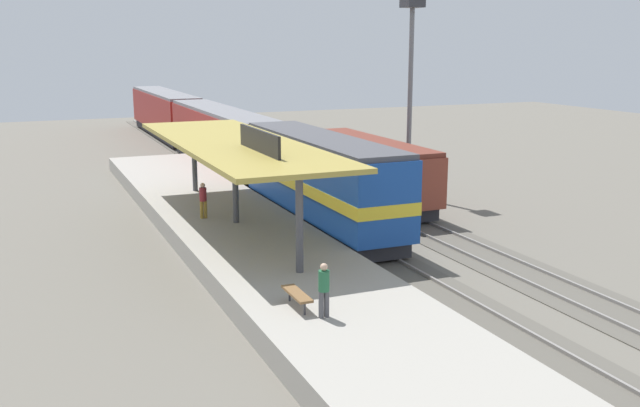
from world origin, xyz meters
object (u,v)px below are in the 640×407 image
at_px(person_waiting, 324,287).
at_px(passenger_carriage_rear, 165,113).
at_px(passenger_carriage_front, 222,138).
at_px(light_mast, 411,54).
at_px(freight_car, 368,170).
at_px(person_walking, 203,199).
at_px(locomotive, 320,180).
at_px(platform_bench, 297,294).

bearing_deg(person_waiting, passenger_carriage_rear, 83.92).
xyz_separation_m(passenger_carriage_front, light_mast, (7.80, -13.16, 6.08)).
xyz_separation_m(freight_car, person_walking, (-10.39, -3.30, -0.12)).
bearing_deg(locomotive, freight_car, 39.83).
xyz_separation_m(platform_bench, passenger_carriage_rear, (6.00, 50.97, 0.97)).
xyz_separation_m(person_waiting, person_walking, (-0.24, 13.78, 0.00)).
relative_size(locomotive, person_waiting, 8.44).
bearing_deg(passenger_carriage_front, locomotive, -90.00).
distance_m(platform_bench, person_waiting, 1.27).
relative_size(passenger_carriage_front, person_walking, 11.70).
bearing_deg(passenger_carriage_rear, platform_bench, -96.71).
relative_size(passenger_carriage_front, person_waiting, 11.70).
height_order(freight_car, light_mast, light_mast).
height_order(platform_bench, passenger_carriage_front, passenger_carriage_front).
height_order(platform_bench, freight_car, freight_car).
relative_size(light_mast, person_walking, 6.84).
relative_size(platform_bench, person_walking, 0.99).
height_order(passenger_carriage_rear, freight_car, passenger_carriage_rear).
xyz_separation_m(passenger_carriage_front, passenger_carriage_rear, (0.00, 20.80, 0.00)).
bearing_deg(passenger_carriage_front, person_waiting, -100.06).
bearing_deg(light_mast, freight_car, -162.54).
bearing_deg(locomotive, person_waiting, -112.72).
height_order(locomotive, person_walking, locomotive).
distance_m(passenger_carriage_front, person_walking, 18.40).
bearing_deg(person_waiting, locomotive, 67.28).
xyz_separation_m(passenger_carriage_rear, light_mast, (7.80, -33.96, 6.08)).
height_order(passenger_carriage_front, person_waiting, passenger_carriage_front).
relative_size(locomotive, passenger_carriage_rear, 0.72).
bearing_deg(platform_bench, light_mast, 50.95).
bearing_deg(freight_car, platform_bench, -123.52).
height_order(platform_bench, light_mast, light_mast).
relative_size(light_mast, person_waiting, 6.84).
height_order(platform_bench, locomotive, locomotive).
bearing_deg(passenger_carriage_rear, freight_car, -82.50).
bearing_deg(platform_bench, person_walking, 89.04).
xyz_separation_m(passenger_carriage_rear, person_walking, (-5.79, -38.26, -0.46)).
bearing_deg(person_walking, freight_car, 17.62).
height_order(light_mast, person_waiting, light_mast).
bearing_deg(passenger_carriage_rear, person_walking, -98.60).
bearing_deg(person_waiting, freight_car, 59.29).
relative_size(freight_car, person_waiting, 7.02).
relative_size(platform_bench, light_mast, 0.15).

